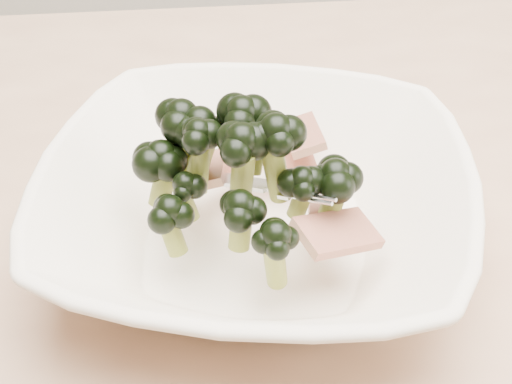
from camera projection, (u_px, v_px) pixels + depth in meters
dining_table at (373, 287)px, 0.63m from camera, size 1.20×0.80×0.75m
broccoli_dish at (254, 202)px, 0.51m from camera, size 0.36×0.36×0.13m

